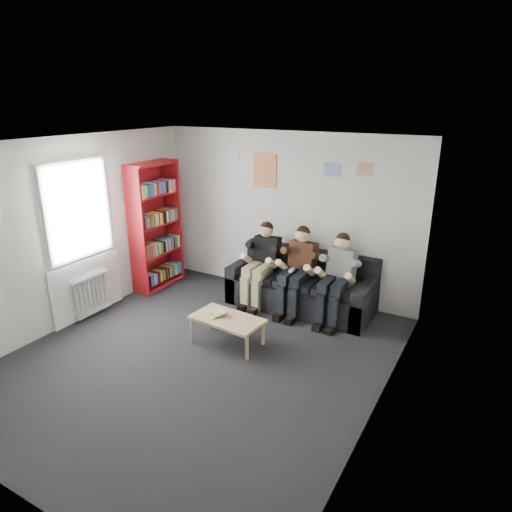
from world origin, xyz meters
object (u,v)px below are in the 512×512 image
Objects in this scene: person_middle at (297,271)px; person_right at (336,279)px; sofa at (302,288)px; bookshelf at (156,226)px; person_left at (261,264)px; coffee_table at (227,321)px.

person_middle reaches higher than person_right.
sofa is 0.75m from person_right.
bookshelf reaches higher than person_left.
sofa is 0.75m from person_left.
bookshelf reaches higher than sofa.
person_middle is 1.01× the size of person_right.
person_left is 0.99× the size of person_middle.
coffee_table is 1.46m from person_middle.
bookshelf is (-2.56, -0.44, 0.78)m from sofa.
sofa is at bearing 167.65° from person_right.
person_right is at bearing -5.55° from person_left.
person_left reaches higher than sofa.
bookshelf is 1.99m from person_left.
person_left is at bearing -175.85° from person_middle.
coffee_table is 0.72× the size of person_left.
sofa is 1.70× the size of person_left.
sofa is 1.04× the size of bookshelf.
bookshelf is 2.27× the size of coffee_table.
person_left is at bearing 100.00° from coffee_table.
person_middle is at bearing -174.40° from person_right.
person_left reaches higher than coffee_table.
person_left is (-0.63, -0.20, 0.35)m from sofa.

